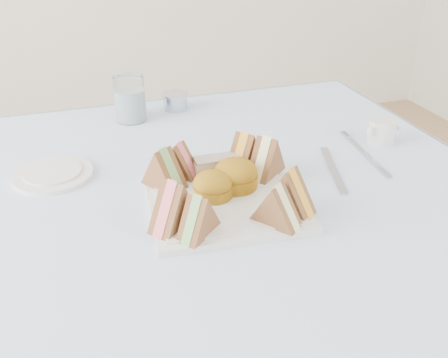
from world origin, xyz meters
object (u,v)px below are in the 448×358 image
object	(u,v)px
table	(234,324)
serving_plate	(224,200)
creamer_jug	(382,132)
water_glass	(130,99)

from	to	relation	value
table	serving_plate	world-z (taller)	serving_plate
serving_plate	creamer_jug	size ratio (longest dim) A/B	4.41
serving_plate	creamer_jug	distance (m)	0.44
creamer_jug	serving_plate	bearing A→B (deg)	-177.48
table	serving_plate	size ratio (longest dim) A/B	3.33
table	creamer_jug	xyz separation A→B (m)	(0.37, 0.08, 0.40)
water_glass	creamer_jug	size ratio (longest dim) A/B	1.82
serving_plate	water_glass	world-z (taller)	water_glass
water_glass	creamer_jug	xyz separation A→B (m)	(0.52, -0.31, -0.03)
serving_plate	water_glass	xyz separation A→B (m)	(-0.10, 0.45, 0.05)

